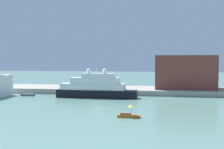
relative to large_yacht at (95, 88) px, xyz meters
name	(u,v)px	position (x,y,z in m)	size (l,w,h in m)	color
ground	(98,102)	(2.93, -9.43, -3.14)	(400.00, 400.00, 0.00)	slate
quay_dock	(113,90)	(2.93, 15.70, -2.25)	(110.00, 18.26, 1.77)	gray
large_yacht	(95,88)	(0.00, 0.00, 0.00)	(25.65, 4.07, 11.38)	black
small_motorboat	(129,114)	(14.18, -30.62, -2.32)	(4.82, 1.49, 2.76)	#C66019
work_barge	(28,95)	(-23.19, 0.71, -2.76)	(4.41, 1.64, 0.76)	#595966
harbor_building	(185,72)	(28.63, 17.26, 4.51)	(20.63, 13.99, 11.75)	brown
parked_car	(81,86)	(-8.50, 13.46, -0.74)	(4.28, 1.71, 1.45)	silver
person_figure	(93,86)	(-4.08, 13.46, -0.55)	(0.36, 0.36, 1.76)	#4C4C4C
mooring_bollard	(104,89)	(1.35, 7.88, -0.98)	(0.41, 0.41, 0.76)	black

